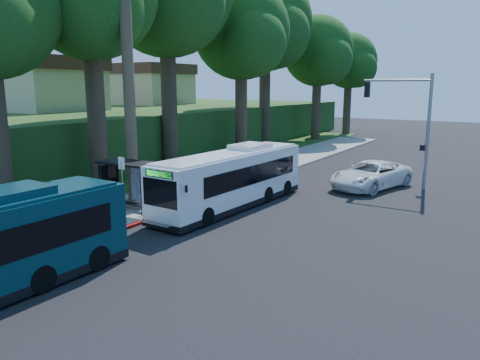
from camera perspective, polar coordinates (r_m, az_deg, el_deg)
The scene contains 14 objects.
ground at distance 22.95m, azimuth 4.84°, elevation -4.52°, with size 140.00×140.00×0.00m, color black.
sidewalk at distance 26.89m, azimuth -9.18°, elevation -2.10°, with size 4.50×70.00×0.12m, color gray.
red_curb at distance 22.53m, azimuth -11.36°, elevation -4.84°, with size 0.25×30.00×0.13m, color maroon.
grass_verge at distance 34.27m, azimuth -10.97°, elevation 0.72°, with size 8.00×70.00×0.06m, color #234719.
bus_shelter at distance 24.46m, azimuth -13.59°, elevation 0.55°, with size 3.20×1.51×2.55m.
stop_sign_pole at distance 21.64m, azimuth -14.15°, elevation -0.14°, with size 0.35×0.06×3.17m.
traffic_signal_pole at distance 30.40m, azimuth 20.16°, elevation 7.24°, with size 4.10×0.30×7.00m.
hillside_backdrop at distance 50.36m, azimuth -14.53°, elevation 6.73°, with size 24.00×60.00×8.80m.
tree_2 at distance 42.03m, azimuth 0.26°, elevation 17.19°, with size 8.82×8.40×15.12m.
tree_3 at distance 50.06m, azimuth 3.23°, elevation 17.99°, with size 10.08×9.60×17.28m.
tree_4 at distance 56.02m, azimuth 9.56°, elevation 14.85°, with size 8.40×8.00×14.14m.
tree_5 at distance 63.12m, azimuth 13.22°, elevation 13.62°, with size 7.35×7.00×12.86m.
white_bus at distance 24.45m, azimuth -0.90°, elevation 0.25°, with size 2.83×10.73×3.17m.
pickup at distance 30.19m, azimuth 15.67°, elevation 0.61°, with size 2.78×6.02×1.67m, color white.
Camera 1 is at (9.87, -19.73, 6.32)m, focal length 35.00 mm.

